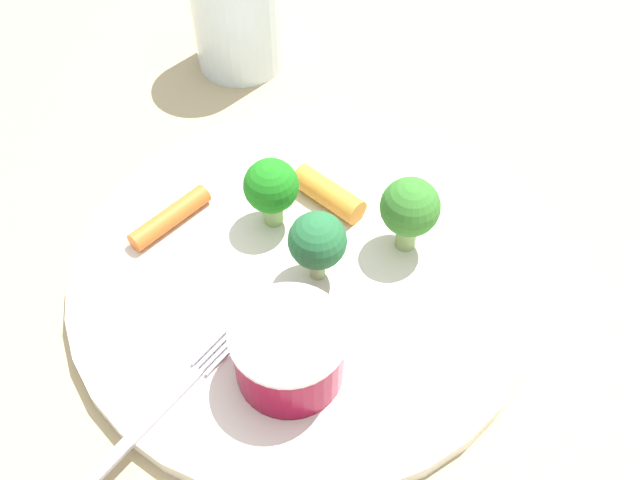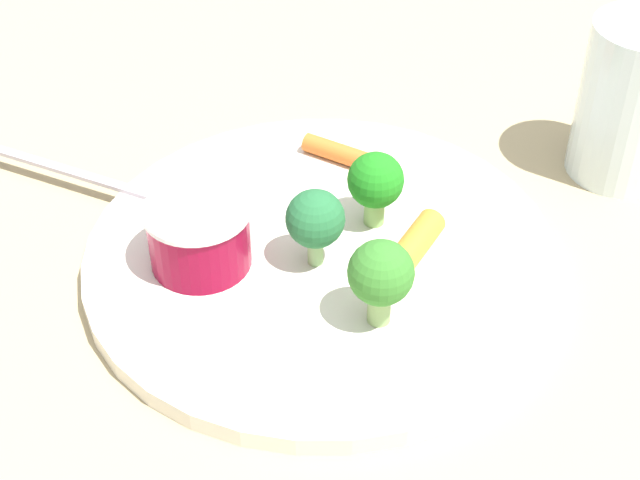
{
  "view_description": "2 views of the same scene",
  "coord_description": "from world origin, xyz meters",
  "px_view_note": "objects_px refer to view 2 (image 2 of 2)",
  "views": [
    {
      "loc": [
        -0.24,
        0.11,
        0.36
      ],
      "look_at": [
        0.01,
        -0.01,
        0.02
      ],
      "focal_mm": 40.71,
      "sensor_mm": 36.0,
      "label": 1
    },
    {
      "loc": [
        -0.28,
        -0.33,
        0.39
      ],
      "look_at": [
        -0.01,
        -0.01,
        0.03
      ],
      "focal_mm": 54.72,
      "sensor_mm": 36.0,
      "label": 2
    }
  ],
  "objects_px": {
    "broccoli_floret_1": "(370,178)",
    "carrot_stick_1": "(344,154)",
    "sauce_cup": "(199,235)",
    "broccoli_floret_2": "(315,220)",
    "broccoli_floret_0": "(381,275)",
    "carrot_stick_0": "(415,244)",
    "drinking_glass": "(632,101)",
    "plate": "(322,258)",
    "fork": "(107,183)"
  },
  "relations": [
    {
      "from": "sauce_cup",
      "to": "carrot_stick_0",
      "type": "height_order",
      "value": "sauce_cup"
    },
    {
      "from": "sauce_cup",
      "to": "broccoli_floret_2",
      "type": "relative_size",
      "value": 1.24
    },
    {
      "from": "carrot_stick_0",
      "to": "broccoli_floret_1",
      "type": "bearing_deg",
      "value": 86.59
    },
    {
      "from": "carrot_stick_0",
      "to": "fork",
      "type": "distance_m",
      "value": 0.2
    },
    {
      "from": "broccoli_floret_1",
      "to": "drinking_glass",
      "type": "bearing_deg",
      "value": -18.0
    },
    {
      "from": "plate",
      "to": "sauce_cup",
      "type": "xyz_separation_m",
      "value": [
        -0.06,
        0.04,
        0.03
      ]
    },
    {
      "from": "broccoli_floret_2",
      "to": "drinking_glass",
      "type": "height_order",
      "value": "drinking_glass"
    },
    {
      "from": "broccoli_floret_0",
      "to": "broccoli_floret_1",
      "type": "xyz_separation_m",
      "value": [
        0.05,
        0.07,
        -0.0
      ]
    },
    {
      "from": "carrot_stick_1",
      "to": "broccoli_floret_0",
      "type": "bearing_deg",
      "value": -123.45
    },
    {
      "from": "broccoli_floret_0",
      "to": "carrot_stick_1",
      "type": "relative_size",
      "value": 0.91
    },
    {
      "from": "broccoli_floret_2",
      "to": "fork",
      "type": "distance_m",
      "value": 0.16
    },
    {
      "from": "carrot_stick_0",
      "to": "fork",
      "type": "xyz_separation_m",
      "value": [
        -0.1,
        0.18,
        -0.01
      ]
    },
    {
      "from": "sauce_cup",
      "to": "fork",
      "type": "xyz_separation_m",
      "value": [
        -0.0,
        0.1,
        -0.02
      ]
    },
    {
      "from": "fork",
      "to": "drinking_glass",
      "type": "xyz_separation_m",
      "value": [
        0.28,
        -0.19,
        0.04
      ]
    },
    {
      "from": "broccoli_floret_2",
      "to": "carrot_stick_0",
      "type": "xyz_separation_m",
      "value": [
        0.05,
        -0.03,
        -0.02
      ]
    },
    {
      "from": "broccoli_floret_1",
      "to": "carrot_stick_0",
      "type": "xyz_separation_m",
      "value": [
        -0.0,
        -0.04,
        -0.02
      ]
    },
    {
      "from": "broccoli_floret_2",
      "to": "sauce_cup",
      "type": "bearing_deg",
      "value": 140.14
    },
    {
      "from": "fork",
      "to": "plate",
      "type": "bearing_deg",
      "value": -64.61
    },
    {
      "from": "broccoli_floret_2",
      "to": "carrot_stick_0",
      "type": "relative_size",
      "value": 0.98
    },
    {
      "from": "sauce_cup",
      "to": "broccoli_floret_0",
      "type": "relative_size",
      "value": 1.17
    },
    {
      "from": "drinking_glass",
      "to": "sauce_cup",
      "type": "bearing_deg",
      "value": 162.18
    },
    {
      "from": "carrot_stick_1",
      "to": "broccoli_floret_2",
      "type": "bearing_deg",
      "value": -140.26
    },
    {
      "from": "broccoli_floret_1",
      "to": "carrot_stick_0",
      "type": "height_order",
      "value": "broccoli_floret_1"
    },
    {
      "from": "carrot_stick_1",
      "to": "drinking_glass",
      "type": "height_order",
      "value": "drinking_glass"
    },
    {
      "from": "broccoli_floret_0",
      "to": "plate",
      "type": "bearing_deg",
      "value": 78.24
    },
    {
      "from": "sauce_cup",
      "to": "broccoli_floret_2",
      "type": "distance_m",
      "value": 0.07
    },
    {
      "from": "plate",
      "to": "fork",
      "type": "relative_size",
      "value": 1.64
    },
    {
      "from": "broccoli_floret_1",
      "to": "carrot_stick_1",
      "type": "bearing_deg",
      "value": 63.7
    },
    {
      "from": "broccoli_floret_2",
      "to": "carrot_stick_1",
      "type": "height_order",
      "value": "broccoli_floret_2"
    },
    {
      "from": "carrot_stick_0",
      "to": "drinking_glass",
      "type": "height_order",
      "value": "drinking_glass"
    },
    {
      "from": "sauce_cup",
      "to": "carrot_stick_1",
      "type": "height_order",
      "value": "sauce_cup"
    },
    {
      "from": "sauce_cup",
      "to": "broccoli_floret_1",
      "type": "bearing_deg",
      "value": -17.51
    },
    {
      "from": "broccoli_floret_1",
      "to": "broccoli_floret_0",
      "type": "bearing_deg",
      "value": -128.33
    },
    {
      "from": "sauce_cup",
      "to": "drinking_glass",
      "type": "distance_m",
      "value": 0.29
    },
    {
      "from": "sauce_cup",
      "to": "broccoli_floret_0",
      "type": "xyz_separation_m",
      "value": [
        0.05,
        -0.1,
        0.01
      ]
    },
    {
      "from": "carrot_stick_0",
      "to": "fork",
      "type": "bearing_deg",
      "value": 120.68
    },
    {
      "from": "broccoli_floret_0",
      "to": "fork",
      "type": "bearing_deg",
      "value": 104.39
    },
    {
      "from": "broccoli_floret_0",
      "to": "broccoli_floret_2",
      "type": "distance_m",
      "value": 0.06
    },
    {
      "from": "broccoli_floret_2",
      "to": "fork",
      "type": "relative_size",
      "value": 0.29
    },
    {
      "from": "broccoli_floret_1",
      "to": "plate",
      "type": "bearing_deg",
      "value": -173.27
    },
    {
      "from": "broccoli_floret_1",
      "to": "carrot_stick_1",
      "type": "xyz_separation_m",
      "value": [
        0.03,
        0.05,
        -0.02
      ]
    },
    {
      "from": "broccoli_floret_0",
      "to": "carrot_stick_0",
      "type": "xyz_separation_m",
      "value": [
        0.05,
        0.03,
        -0.02
      ]
    },
    {
      "from": "plate",
      "to": "broccoli_floret_0",
      "type": "height_order",
      "value": "broccoli_floret_0"
    },
    {
      "from": "sauce_cup",
      "to": "carrot_stick_1",
      "type": "bearing_deg",
      "value": 9.71
    },
    {
      "from": "plate",
      "to": "broccoli_floret_2",
      "type": "xyz_separation_m",
      "value": [
        -0.01,
        -0.01,
        0.04
      ]
    },
    {
      "from": "fork",
      "to": "drinking_glass",
      "type": "bearing_deg",
      "value": -33.91
    },
    {
      "from": "carrot_stick_0",
      "to": "fork",
      "type": "height_order",
      "value": "carrot_stick_0"
    },
    {
      "from": "plate",
      "to": "sauce_cup",
      "type": "height_order",
      "value": "sauce_cup"
    },
    {
      "from": "broccoli_floret_1",
      "to": "broccoli_floret_2",
      "type": "bearing_deg",
      "value": -168.42
    },
    {
      "from": "broccoli_floret_0",
      "to": "broccoli_floret_1",
      "type": "relative_size",
      "value": 1.07
    }
  ]
}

